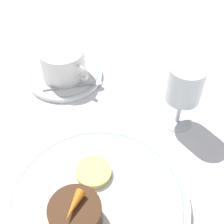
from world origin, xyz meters
TOP-DOWN VIEW (x-y plane):
  - ground_plane at (0.00, 0.00)m, footprint 3.00×3.00m
  - dinner_plate at (-0.00, -0.04)m, footprint 0.28×0.28m
  - saucer at (-0.25, 0.14)m, footprint 0.16×0.16m
  - coffee_cup at (-0.25, 0.13)m, footprint 0.12×0.09m
  - spoon at (-0.20, 0.13)m, footprint 0.09×0.10m
  - wine_glass at (0.00, 0.19)m, footprint 0.06×0.06m
  - dessert_cake at (-0.00, -0.08)m, footprint 0.07×0.07m
  - carrot_garnish at (-0.00, -0.08)m, footprint 0.03×0.05m
  - pineapple_slice at (-0.03, -0.01)m, footprint 0.06×0.06m

SIDE VIEW (x-z plane):
  - ground_plane at x=0.00m, z-range 0.00..0.00m
  - saucer at x=-0.25m, z-range 0.00..0.01m
  - dinner_plate at x=0.00m, z-range 0.00..0.02m
  - spoon at x=-0.20m, z-range 0.01..0.01m
  - pineapple_slice at x=-0.03m, z-range 0.01..0.02m
  - dessert_cake at x=0.00m, z-range 0.01..0.05m
  - coffee_cup at x=-0.25m, z-range 0.01..0.08m
  - carrot_garnish at x=0.00m, z-range 0.05..0.07m
  - wine_glass at x=0.00m, z-range 0.02..0.15m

